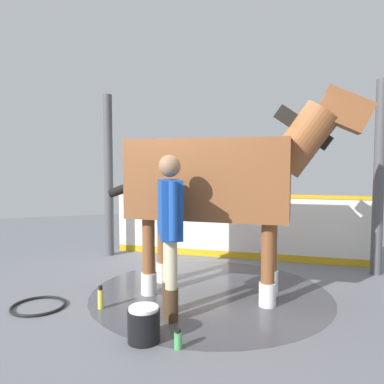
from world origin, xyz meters
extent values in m
cube|color=slate|center=(0.00, 0.00, -0.01)|extent=(16.00, 16.00, 0.02)
cylinder|color=#4C4C54|center=(-0.27, 0.25, 0.00)|extent=(3.10, 3.10, 0.00)
cube|color=white|center=(-1.35, -1.32, 0.55)|extent=(3.73, 2.57, 1.10)
cube|color=gold|center=(-1.35, -1.32, 1.13)|extent=(3.75, 2.59, 0.06)
cube|color=gold|center=(-1.35, -1.32, 0.06)|extent=(3.74, 2.58, 0.12)
cylinder|color=#4C4C51|center=(-2.97, 0.28, 1.46)|extent=(0.16, 0.16, 2.92)
cylinder|color=#4C4C51|center=(0.74, -2.25, 1.46)|extent=(0.16, 0.16, 2.92)
cube|color=brown|center=(-0.27, 0.25, 1.49)|extent=(2.18, 1.92, 0.97)
cylinder|color=brown|center=(-1.04, 0.45, 0.50)|extent=(0.16, 0.16, 1.00)
cylinder|color=silver|center=(-1.04, 0.45, 0.14)|extent=(0.20, 0.20, 0.28)
cylinder|color=brown|center=(-0.74, 0.90, 0.50)|extent=(0.16, 0.16, 1.00)
cylinder|color=silver|center=(-0.74, 0.90, 0.14)|extent=(0.20, 0.20, 0.28)
cylinder|color=brown|center=(0.20, -0.39, 0.50)|extent=(0.16, 0.16, 1.00)
cylinder|color=silver|center=(0.20, -0.39, 0.14)|extent=(0.20, 0.20, 0.28)
cylinder|color=brown|center=(0.50, 0.05, 0.50)|extent=(0.16, 0.16, 1.00)
cylinder|color=silver|center=(0.50, 0.05, 0.14)|extent=(0.20, 0.20, 0.28)
cylinder|color=brown|center=(-1.20, 0.88, 1.96)|extent=(0.92, 0.82, 0.91)
cube|color=black|center=(-1.20, 0.88, 2.11)|extent=(0.61, 0.44, 0.56)
cube|color=brown|center=(-1.57, 1.13, 2.29)|extent=(0.70, 0.60, 0.56)
cylinder|color=black|center=(0.62, -0.36, 1.39)|extent=(0.64, 0.49, 0.35)
cylinder|color=#47331E|center=(0.44, 0.94, 0.18)|extent=(0.15, 0.15, 0.35)
cylinder|color=#C6B793|center=(0.44, 0.94, 0.62)|extent=(0.13, 0.13, 0.53)
cylinder|color=#47331E|center=(0.41, 0.71, 0.18)|extent=(0.15, 0.15, 0.35)
cylinder|color=#C6B793|center=(0.41, 0.71, 0.62)|extent=(0.13, 0.13, 0.53)
cube|color=#19479E|center=(0.43, 0.83, 1.19)|extent=(0.30, 0.54, 0.62)
cylinder|color=#19479E|center=(0.47, 1.13, 1.21)|extent=(0.09, 0.09, 0.59)
cylinder|color=#19479E|center=(0.38, 0.52, 1.21)|extent=(0.09, 0.09, 0.59)
sphere|color=#936B4C|center=(0.43, 0.83, 1.65)|extent=(0.24, 0.24, 0.24)
cylinder|color=black|center=(0.81, 1.30, 0.15)|extent=(0.31, 0.31, 0.30)
cylinder|color=white|center=(0.81, 1.30, 0.32)|extent=(0.28, 0.28, 0.03)
cylinder|color=#D8CC4C|center=(1.13, 0.35, 0.11)|extent=(0.07, 0.07, 0.22)
cylinder|color=black|center=(1.13, 0.35, 0.25)|extent=(0.05, 0.05, 0.05)
cylinder|color=#4CA559|center=(0.55, 1.55, 0.08)|extent=(0.07, 0.07, 0.15)
cylinder|color=black|center=(0.55, 1.55, 0.17)|extent=(0.05, 0.05, 0.03)
torus|color=black|center=(1.82, 0.08, 0.02)|extent=(0.62, 0.62, 0.03)
camera|label=1|loc=(1.48, 4.68, 1.67)|focal=34.90mm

